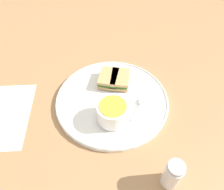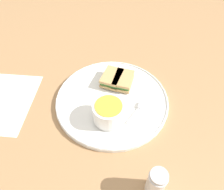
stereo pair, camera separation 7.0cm
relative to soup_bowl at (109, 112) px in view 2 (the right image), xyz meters
The scene contains 7 objects.
ground_plane 0.09m from the soup_bowl, 120.07° to the right, with size 2.40×2.40×0.00m, color #9E754C.
plate 0.09m from the soup_bowl, 120.07° to the right, with size 0.37×0.37×0.02m.
soup_bowl is the anchor object (origin of this frame).
spoon 0.11m from the soup_bowl, behind, with size 0.09×0.07×0.01m.
sandwich_half_near 0.15m from the soup_bowl, 131.29° to the right, with size 0.10×0.10×0.03m.
sandwich_half_far 0.16m from the soup_bowl, 116.42° to the right, with size 0.10×0.10×0.03m.
salt_shaker 0.23m from the soup_bowl, 95.99° to the left, with size 0.04×0.04×0.09m.
Camera 2 is at (0.18, 0.42, 0.57)m, focal length 35.00 mm.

